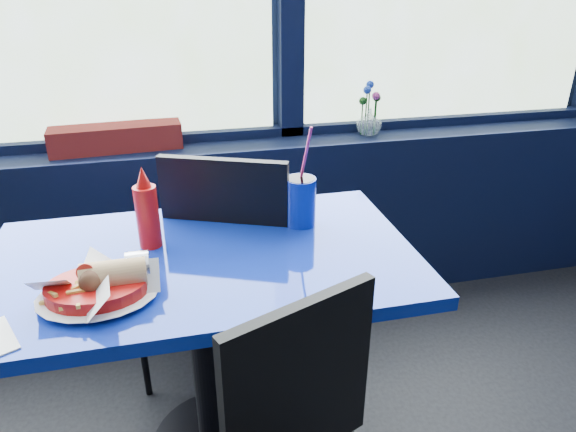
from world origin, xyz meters
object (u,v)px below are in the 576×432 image
at_px(chair_near_back, 211,259).
at_px(flower_vase, 369,119).
at_px(food_basket, 100,286).
at_px(ketchup_bottle, 147,212).
at_px(planter_box, 117,138).
at_px(near_table, 207,309).
at_px(soda_cup, 300,200).

relative_size(chair_near_back, flower_vase, 3.99).
xyz_separation_m(chair_near_back, flower_vase, (0.78, 0.54, 0.32)).
xyz_separation_m(food_basket, ketchup_bottle, (0.12, 0.25, 0.07)).
height_order(planter_box, ketchup_bottle, ketchup_bottle).
bearing_deg(flower_vase, food_basket, -136.89).
bearing_deg(flower_vase, near_table, -133.83).
relative_size(planter_box, flower_vase, 2.19).
xyz_separation_m(planter_box, flower_vase, (1.10, -0.03, 0.02)).
bearing_deg(chair_near_back, near_table, 105.41).
distance_m(flower_vase, ketchup_bottle, 1.23).
xyz_separation_m(flower_vase, ketchup_bottle, (-0.97, -0.76, -0.02)).
distance_m(near_table, food_basket, 0.37).
relative_size(chair_near_back, soda_cup, 2.95).
xyz_separation_m(near_table, planter_box, (-0.28, 0.89, 0.28)).
distance_m(chair_near_back, food_basket, 0.61).
bearing_deg(ketchup_bottle, food_basket, -115.02).
bearing_deg(ketchup_bottle, flower_vase, 38.32).
relative_size(planter_box, food_basket, 1.65).
bearing_deg(food_basket, flower_vase, 66.25).
distance_m(near_table, flower_vase, 1.23).
distance_m(ketchup_bottle, soda_cup, 0.46).
relative_size(near_table, flower_vase, 4.99).
bearing_deg(chair_near_back, planter_box, -37.93).
bearing_deg(soda_cup, near_table, -157.00).
relative_size(near_table, soda_cup, 3.69).
bearing_deg(near_table, chair_near_back, 82.80).
xyz_separation_m(near_table, ketchup_bottle, (-0.14, 0.10, 0.29)).
bearing_deg(ketchup_bottle, chair_near_back, 51.24).
xyz_separation_m(flower_vase, food_basket, (-1.08, -1.01, -0.09)).
xyz_separation_m(planter_box, ketchup_bottle, (0.14, -0.79, 0.00)).
distance_m(flower_vase, soda_cup, 0.88).
relative_size(near_table, planter_box, 2.28).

